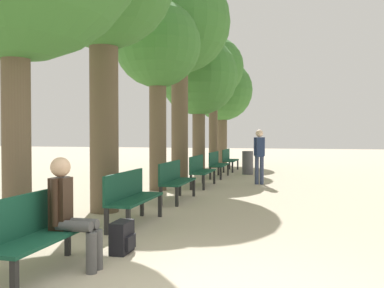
% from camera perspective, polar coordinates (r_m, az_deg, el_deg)
% --- Properties ---
extents(bench_row_0, '(0.44, 1.60, 0.89)m').
position_cam_1_polar(bench_row_0, '(4.97, -19.87, -10.49)').
color(bench_row_0, '#144733').
rests_on(bench_row_0, ground_plane).
extents(bench_row_1, '(0.44, 1.60, 0.89)m').
position_cam_1_polar(bench_row_1, '(7.28, -8.17, -6.62)').
color(bench_row_1, '#144733').
rests_on(bench_row_1, ground_plane).
extents(bench_row_2, '(0.44, 1.60, 0.89)m').
position_cam_1_polar(bench_row_2, '(9.76, -2.33, -4.56)').
color(bench_row_2, '#144733').
rests_on(bench_row_2, ground_plane).
extents(bench_row_3, '(0.44, 1.60, 0.89)m').
position_cam_1_polar(bench_row_3, '(12.31, 1.10, -3.31)').
color(bench_row_3, '#144733').
rests_on(bench_row_3, ground_plane).
extents(bench_row_4, '(0.44, 1.60, 0.89)m').
position_cam_1_polar(bench_row_4, '(14.89, 3.34, -2.49)').
color(bench_row_4, '#144733').
rests_on(bench_row_4, ground_plane).
extents(bench_row_5, '(0.44, 1.60, 0.89)m').
position_cam_1_polar(bench_row_5, '(17.48, 4.92, -1.91)').
color(bench_row_5, '#144733').
rests_on(bench_row_5, ground_plane).
extents(tree_row_2, '(2.32, 2.32, 5.09)m').
position_cam_1_polar(tree_row_2, '(11.78, -4.60, 12.56)').
color(tree_row_2, brown).
rests_on(tree_row_2, ground_plane).
extents(tree_row_3, '(3.24, 3.24, 6.70)m').
position_cam_1_polar(tree_row_3, '(14.09, -1.67, 15.58)').
color(tree_row_3, brown).
rests_on(tree_row_3, ground_plane).
extents(tree_row_4, '(2.98, 2.98, 5.21)m').
position_cam_1_polar(tree_row_4, '(16.44, 0.90, 8.88)').
color(tree_row_4, brown).
rests_on(tree_row_4, ground_plane).
extents(tree_row_5, '(2.71, 2.71, 5.84)m').
position_cam_1_polar(tree_row_5, '(19.35, 2.85, 9.98)').
color(tree_row_5, brown).
rests_on(tree_row_5, ground_plane).
extents(tree_row_6, '(3.03, 3.03, 5.20)m').
position_cam_1_polar(tree_row_6, '(21.56, 4.06, 7.01)').
color(tree_row_6, brown).
rests_on(tree_row_6, ground_plane).
extents(person_seated, '(0.59, 0.33, 1.26)m').
position_cam_1_polar(person_seated, '(5.05, -15.97, -8.43)').
color(person_seated, '#4C4C4C').
rests_on(person_seated, ground_plane).
extents(backpack, '(0.24, 0.38, 0.41)m').
position_cam_1_polar(backpack, '(5.67, -9.27, -12.19)').
color(backpack, black).
rests_on(backpack, ground_plane).
extents(pedestrian_near, '(0.33, 0.27, 1.64)m').
position_cam_1_polar(pedestrian_near, '(12.97, 8.96, -1.20)').
color(pedestrian_near, '#384260').
rests_on(pedestrian_near, ground_plane).
extents(trash_bin, '(0.41, 0.41, 0.87)m').
position_cam_1_polar(trash_bin, '(16.07, 7.43, -2.50)').
color(trash_bin, '#4C4C51').
rests_on(trash_bin, ground_plane).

